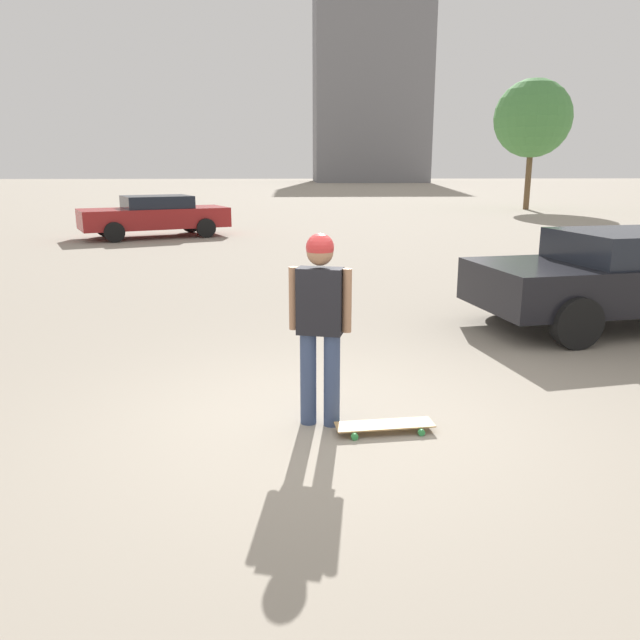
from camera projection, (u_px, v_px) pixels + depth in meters
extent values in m
plane|color=gray|center=(320.00, 424.00, 5.85)|extent=(220.00, 220.00, 0.00)
cylinder|color=#38476B|center=(308.00, 379.00, 5.77)|extent=(0.15, 0.15, 0.88)
cylinder|color=#38476B|center=(332.00, 380.00, 5.72)|extent=(0.15, 0.15, 0.88)
cube|color=black|center=(320.00, 301.00, 5.57)|extent=(0.44, 0.30, 0.60)
cylinder|color=#9E7051|center=(294.00, 298.00, 5.61)|extent=(0.08, 0.08, 0.57)
cylinder|color=#9E7051|center=(347.00, 301.00, 5.52)|extent=(0.08, 0.08, 0.57)
sphere|color=#9E7051|center=(320.00, 252.00, 5.46)|extent=(0.24, 0.24, 0.24)
sphere|color=red|center=(320.00, 247.00, 5.45)|extent=(0.25, 0.25, 0.25)
cube|color=tan|center=(385.00, 425.00, 5.66)|extent=(0.92, 0.33, 0.01)
cylinder|color=green|center=(355.00, 437.00, 5.50)|extent=(0.07, 0.04, 0.06)
cylinder|color=green|center=(349.00, 425.00, 5.75)|extent=(0.07, 0.04, 0.06)
cylinder|color=green|center=(421.00, 432.00, 5.58)|extent=(0.07, 0.04, 0.06)
cylinder|color=green|center=(413.00, 421.00, 5.84)|extent=(0.07, 0.04, 0.06)
cube|color=black|center=(621.00, 282.00, 9.27)|extent=(4.65, 2.63, 0.63)
cube|color=#1E232D|center=(632.00, 246.00, 9.17)|extent=(2.24, 2.01, 0.44)
cylinder|color=black|center=(577.00, 323.00, 8.17)|extent=(0.72, 0.32, 0.70)
cylinder|color=black|center=(505.00, 295.00, 9.94)|extent=(0.72, 0.32, 0.70)
cube|color=maroon|center=(154.00, 218.00, 20.91)|extent=(5.13, 3.69, 0.65)
cube|color=#1E232D|center=(157.00, 202.00, 20.84)|extent=(2.66, 2.44, 0.40)
cylinder|color=black|center=(114.00, 232.00, 19.52)|extent=(0.67, 0.45, 0.64)
cylinder|color=black|center=(105.00, 227.00, 21.16)|extent=(0.67, 0.45, 0.64)
cylinder|color=black|center=(206.00, 228.00, 20.82)|extent=(0.67, 0.45, 0.64)
cylinder|color=black|center=(190.00, 223.00, 22.46)|extent=(0.67, 0.45, 0.64)
cube|color=slate|center=(369.00, 87.00, 89.14)|extent=(15.71, 14.65, 26.39)
cylinder|color=brown|center=(528.00, 178.00, 33.92)|extent=(0.31, 0.31, 3.36)
sphere|color=#478442|center=(533.00, 118.00, 33.17)|extent=(4.08, 4.08, 4.08)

